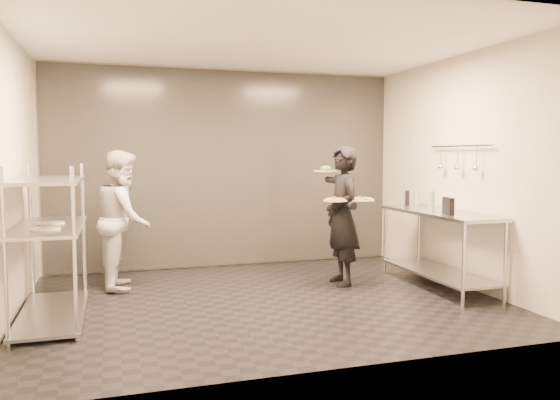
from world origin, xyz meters
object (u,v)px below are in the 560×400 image
object	(u,v)px
chef	(124,219)
bottle_green	(432,202)
bottle_clear	(416,198)
pass_rack	(50,240)
waiter	(342,216)
pos_monitor	(448,206)
bottle_dark	(407,198)
salad_plate	(326,170)
prep_counter	(439,236)
pizza_plate_far	(362,199)
pizza_plate_near	(335,200)

from	to	relation	value
chef	bottle_green	distance (m)	3.67
chef	bottle_clear	size ratio (longest dim) A/B	9.29
pass_rack	bottle_clear	distance (m)	4.58
pass_rack	waiter	world-z (taller)	waiter
pos_monitor	bottle_dark	xyz separation A→B (m)	(0.15, 1.15, 0.00)
pos_monitor	bottle_clear	distance (m)	1.19
salad_plate	pos_monitor	bearing A→B (deg)	-47.45
salad_plate	bottle_green	distance (m)	1.36
prep_counter	pizza_plate_far	size ratio (longest dim) A/B	6.14
pass_rack	pos_monitor	xyz separation A→B (m)	(4.21, -0.35, 0.25)
prep_counter	pizza_plate_near	world-z (taller)	pizza_plate_near
salad_plate	pos_monitor	distance (m)	1.58
salad_plate	bottle_clear	xyz separation A→B (m)	(1.32, 0.03, -0.40)
pos_monitor	bottle_dark	distance (m)	1.16
chef	bottle_green	bearing A→B (deg)	-103.82
pizza_plate_near	salad_plate	bearing A→B (deg)	81.61
pos_monitor	pass_rack	bearing A→B (deg)	-168.54
chef	pos_monitor	world-z (taller)	chef
chef	bottle_dark	bearing A→B (deg)	-90.09
pizza_plate_near	salad_plate	distance (m)	0.60
chef	salad_plate	distance (m)	2.56
pizza_plate_far	pos_monitor	world-z (taller)	pos_monitor
prep_counter	salad_plate	distance (m)	1.60
salad_plate	bottle_green	world-z (taller)	salad_plate
pass_rack	bottle_clear	world-z (taller)	pass_rack
waiter	pizza_plate_far	distance (m)	0.36
pass_rack	bottle_green	world-z (taller)	pass_rack
pass_rack	pizza_plate_far	size ratio (longest dim) A/B	5.46
salad_plate	waiter	bearing A→B (deg)	-73.05
salad_plate	bottle_dark	distance (m)	1.25
bottle_dark	bottle_green	bearing A→B (deg)	-101.45
pos_monitor	bottle_dark	world-z (taller)	bottle_dark
waiter	bottle_clear	distance (m)	1.28
pass_rack	bottle_dark	xyz separation A→B (m)	(4.36, 0.80, 0.25)
pizza_plate_near	bottle_green	bearing A→B (deg)	-17.54
pass_rack	bottle_green	bearing A→B (deg)	-0.77
waiter	pos_monitor	bearing A→B (deg)	50.72
bottle_green	pizza_plate_far	bearing A→B (deg)	159.73
pass_rack	prep_counter	xyz separation A→B (m)	(4.33, 0.00, -0.14)
pass_rack	salad_plate	world-z (taller)	pass_rack
prep_counter	bottle_dark	world-z (taller)	bottle_dark
pass_rack	bottle_green	size ratio (longest dim) A/B	6.45
prep_counter	salad_plate	world-z (taller)	salad_plate
salad_plate	bottle_green	xyz separation A→B (m)	(1.01, -0.83, -0.36)
pizza_plate_near	salad_plate	size ratio (longest dim) A/B	0.96
bottle_clear	pos_monitor	bearing A→B (deg)	-104.08
waiter	salad_plate	distance (m)	0.65
bottle_green	bottle_dark	distance (m)	0.88
pos_monitor	bottle_green	distance (m)	0.30
pizza_plate_far	salad_plate	size ratio (longest dim) A/B	0.97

